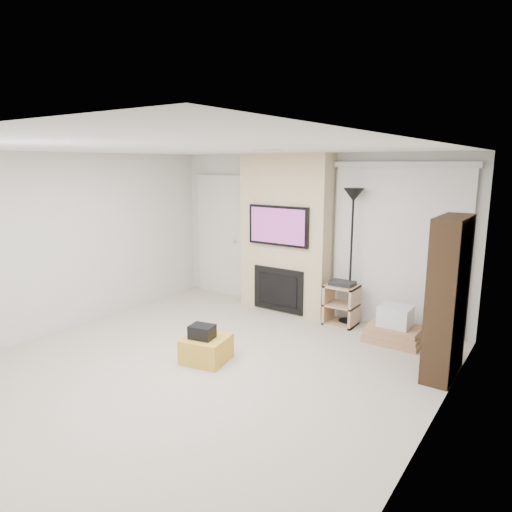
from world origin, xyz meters
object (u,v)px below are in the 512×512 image
Objects in this scene: ottoman at (206,349)px; av_stand at (341,302)px; box_stack at (395,328)px; floor_lamp at (353,218)px; bookshelf at (448,298)px.

av_stand reaches higher than ottoman.
ottoman is 2.53m from box_stack.
ottoman is at bearing -111.07° from av_stand.
av_stand is (0.81, 2.10, 0.20)m from ottoman.
floor_lamp is 1.96m from bookshelf.
ottoman is 0.28× the size of bookshelf.
box_stack is at bearing -22.99° from floor_lamp.
ottoman is 0.76× the size of av_stand.
ottoman is at bearing -111.48° from floor_lamp.
bookshelf is (1.62, -0.86, 0.55)m from av_stand.
bookshelf is at bearing -40.90° from box_stack.
box_stack is at bearing 48.37° from ottoman.
floor_lamp is at bearing 147.46° from bookshelf.
box_stack is 1.22m from bookshelf.
floor_lamp is 1.64m from box_stack.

